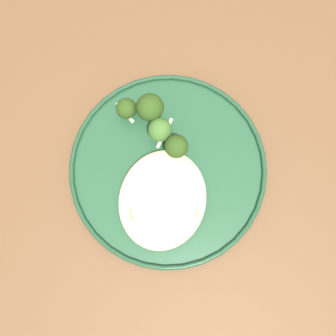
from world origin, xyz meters
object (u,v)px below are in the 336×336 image
seared_scallop_tilted_round (188,210)px  broccoli_floret_right_tilted (177,147)px  seared_scallop_rear_pale (162,191)px  dinner_plate (168,169)px  seared_scallop_front_small (180,189)px  broccoli_floret_center_pile (150,108)px  broccoli_floret_left_leaning (160,130)px  broccoli_floret_near_rim (127,109)px  seared_scallop_large_seared (139,213)px

seared_scallop_tilted_round → broccoli_floret_right_tilted: size_ratio=0.55×
seared_scallop_rear_pale → dinner_plate: bearing=178.9°
seared_scallop_front_small → broccoli_floret_center_pile: broccoli_floret_center_pile is taller
seared_scallop_tilted_round → broccoli_floret_left_leaning: bearing=-146.9°
broccoli_floret_left_leaning → broccoli_floret_center_pile: broccoli_floret_center_pile is taller
broccoli_floret_right_tilted → seared_scallop_rear_pale: bearing=-5.8°
broccoli_floret_right_tilted → broccoli_floret_center_pile: (-0.05, -0.05, 0.00)m
seared_scallop_rear_pale → broccoli_floret_near_rim: broccoli_floret_near_rim is taller
seared_scallop_front_small → broccoli_floret_center_pile: size_ratio=0.50×
broccoli_floret_right_tilted → seared_scallop_front_small: bearing=18.4°
seared_scallop_rear_pale → seared_scallop_tilted_round: (0.02, 0.04, 0.00)m
seared_scallop_large_seared → seared_scallop_rear_pale: seared_scallop_large_seared is taller
seared_scallop_large_seared → seared_scallop_front_small: size_ratio=1.02×
dinner_plate → broccoli_floret_right_tilted: size_ratio=5.14×
seared_scallop_large_seared → broccoli_floret_near_rim: size_ratio=0.73×
dinner_plate → seared_scallop_large_seared: seared_scallop_large_seared is taller
dinner_plate → seared_scallop_tilted_round: (0.05, 0.04, 0.01)m
seared_scallop_tilted_round → broccoli_floret_right_tilted: 0.09m
seared_scallop_rear_pale → broccoli_floret_left_leaning: size_ratio=0.46×
seared_scallop_front_small → broccoli_floret_right_tilted: 0.06m
broccoli_floret_near_rim → broccoli_floret_left_leaning: bearing=69.0°
seared_scallop_large_seared → seared_scallop_tilted_round: seared_scallop_large_seared is taller
seared_scallop_large_seared → seared_scallop_front_small: bearing=134.7°
seared_scallop_large_seared → broccoli_floret_near_rim: 0.15m
seared_scallop_large_seared → broccoli_floret_left_leaning: 0.12m
broccoli_floret_right_tilted → broccoli_floret_near_rim: bearing=-115.8°
broccoli_floret_center_pile → seared_scallop_large_seared: bearing=7.5°
dinner_plate → broccoli_floret_center_pile: (-0.07, -0.04, 0.04)m
seared_scallop_rear_pale → seared_scallop_tilted_round: same height
seared_scallop_rear_pale → broccoli_floret_center_pile: bearing=-158.4°
seared_scallop_tilted_round → seared_scallop_rear_pale: bearing=-113.1°
seared_scallop_rear_pale → broccoli_floret_near_rim: 0.13m
seared_scallop_large_seared → seared_scallop_tilted_round: 0.07m
seared_scallop_front_small → broccoli_floret_near_rim: broccoli_floret_near_rim is taller
dinner_plate → seared_scallop_large_seared: bearing=-18.3°
broccoli_floret_near_rim → broccoli_floret_center_pile: bearing=99.1°
broccoli_floret_left_leaning → broccoli_floret_near_rim: 0.06m
broccoli_floret_near_rim → seared_scallop_large_seared: bearing=20.8°
seared_scallop_tilted_round → seared_scallop_front_small: bearing=-145.4°
broccoli_floret_right_tilted → broccoli_floret_near_rim: (-0.04, -0.08, -0.01)m
broccoli_floret_right_tilted → broccoli_floret_near_rim: 0.09m
seared_scallop_front_small → broccoli_floret_right_tilted: size_ratio=0.53×
seared_scallop_front_small → seared_scallop_large_seared: bearing=-45.3°
dinner_plate → broccoli_floret_right_tilted: broccoli_floret_right_tilted is taller
broccoli_floret_right_tilted → dinner_plate: bearing=-11.6°
broccoli_floret_left_leaning → broccoli_floret_near_rim: (-0.02, -0.06, -0.01)m
seared_scallop_rear_pale → seared_scallop_large_seared: bearing=-31.6°
seared_scallop_tilted_round → seared_scallop_large_seared: bearing=-73.0°
seared_scallop_front_small → broccoli_floret_right_tilted: bearing=-161.6°
seared_scallop_rear_pale → broccoli_floret_right_tilted: 0.07m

